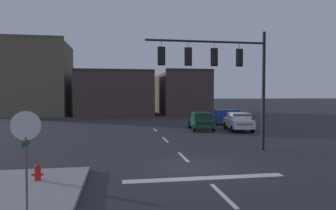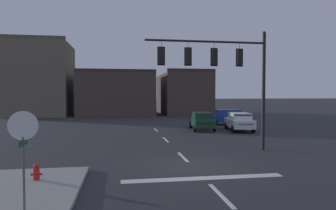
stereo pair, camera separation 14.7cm
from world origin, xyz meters
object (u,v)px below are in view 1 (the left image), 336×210
at_px(car_lot_middle, 238,121).
at_px(signal_mast_near_side, 224,67).
at_px(stop_sign, 26,137).
at_px(car_lot_farside, 201,120).
at_px(fire_hydrant, 38,175).
at_px(car_lot_nearside, 226,117).

bearing_deg(car_lot_middle, signal_mast_near_side, -117.16).
distance_m(stop_sign, car_lot_farside, 20.87).
height_order(car_lot_middle, car_lot_farside, same).
xyz_separation_m(stop_sign, fire_hydrant, (-0.53, 3.15, -1.82)).
height_order(car_lot_nearside, car_lot_middle, same).
relative_size(stop_sign, car_lot_nearside, 0.61).
bearing_deg(car_lot_middle, fire_hydrant, -133.96).
bearing_deg(stop_sign, car_lot_middle, 52.90).
height_order(car_lot_nearside, car_lot_farside, same).
xyz_separation_m(signal_mast_near_side, car_lot_nearside, (5.47, 14.41, -3.94)).
height_order(stop_sign, car_lot_nearside, stop_sign).
bearing_deg(fire_hydrant, stop_sign, -80.51).
relative_size(car_lot_farside, fire_hydrant, 6.13).
bearing_deg(car_lot_farside, signal_mast_near_side, -98.57).
relative_size(stop_sign, fire_hydrant, 3.77).
xyz_separation_m(car_lot_middle, car_lot_farside, (-3.09, 1.20, 0.00)).
bearing_deg(stop_sign, car_lot_farside, 61.71).
distance_m(signal_mast_near_side, car_lot_nearside, 15.91).
xyz_separation_m(signal_mast_near_side, car_lot_farside, (1.54, 10.23, -3.94)).
bearing_deg(car_lot_nearside, car_lot_middle, -98.84).
relative_size(stop_sign, car_lot_middle, 0.61).
relative_size(car_lot_nearside, car_lot_farside, 1.00).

